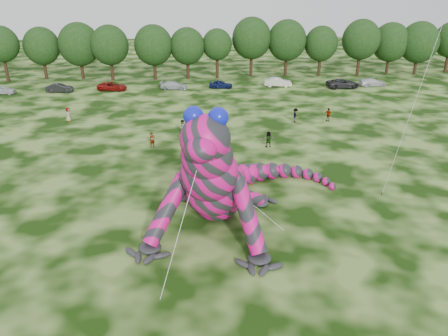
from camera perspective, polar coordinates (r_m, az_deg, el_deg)
ground at (r=27.56m, az=4.86°, el=-12.42°), size 240.00×240.00×0.00m
inflatable_gecko at (r=31.19m, az=-0.61°, el=1.86°), size 19.86×22.01×9.37m
tree_3 at (r=86.02m, az=-26.88°, el=13.14°), size 5.81×5.23×9.44m
tree_4 at (r=85.55m, az=-22.60°, el=13.66°), size 6.22×5.60×9.06m
tree_5 at (r=83.51m, az=-18.31°, el=14.31°), size 7.16×6.44×9.80m
tree_6 at (r=80.73m, az=-14.61°, el=14.34°), size 6.52×5.86×9.49m
tree_7 at (r=79.94m, az=-9.15°, el=14.68°), size 6.68×6.01×9.48m
tree_8 at (r=79.93m, az=-4.79°, el=14.69°), size 6.14×5.53×8.94m
tree_9 at (r=80.47m, az=-0.90°, el=14.73°), size 5.27×4.74×8.68m
tree_10 at (r=82.20m, az=3.61°, el=15.50°), size 7.09×6.38×10.50m
tree_11 at (r=82.99m, az=8.18°, el=15.24°), size 7.01×6.31×10.07m
tree_12 at (r=84.19m, az=12.50°, el=14.68°), size 5.99×5.39×8.97m
tree_13 at (r=85.85m, az=17.36°, el=14.74°), size 6.83×6.15×10.13m
tree_14 at (r=89.83m, az=20.84°, el=14.40°), size 6.82×6.14×9.40m
tree_15 at (r=91.18m, az=24.04°, el=14.11°), size 7.17×6.45×9.63m
car_0 at (r=76.77m, az=-26.90°, el=9.07°), size 3.91×1.83×1.29m
car_1 at (r=74.63m, az=-20.68°, el=9.76°), size 4.13×1.54×1.35m
car_2 at (r=73.47m, az=-14.39°, el=10.30°), size 5.04×3.05×1.31m
car_3 at (r=72.52m, az=-6.56°, el=10.68°), size 4.57×2.37×1.27m
car_4 at (r=72.74m, az=-0.42°, el=10.88°), size 4.00×2.08×1.30m
car_5 at (r=74.48m, az=7.08°, el=11.07°), size 4.70×2.33×1.48m
car_6 at (r=75.52m, az=15.28°, el=10.62°), size 5.57×2.91×1.50m
car_7 at (r=78.24m, az=18.80°, el=10.55°), size 4.61×2.10×1.31m
spectator_0 at (r=46.32m, az=-9.36°, el=3.64°), size 0.71×0.62×1.63m
spectator_4 at (r=57.93m, az=-19.69°, el=6.60°), size 0.91×1.03×1.77m
spectator_2 at (r=54.99m, az=9.31°, el=6.81°), size 1.03×1.29×1.74m
spectator_3 at (r=56.27m, az=13.44°, el=6.80°), size 0.98×0.95×1.65m
spectator_5 at (r=46.02m, az=5.82°, el=3.74°), size 1.62×0.70×1.69m
spectator_1 at (r=49.62m, az=-5.48°, el=5.28°), size 1.05×1.12×1.82m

